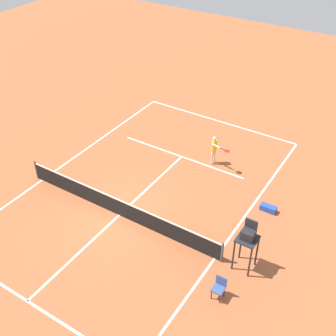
{
  "coord_description": "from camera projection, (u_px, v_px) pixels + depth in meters",
  "views": [
    {
      "loc": [
        -9.84,
        11.32,
        13.55
      ],
      "look_at": [
        -0.52,
        -3.41,
        0.8
      ],
      "focal_mm": 46.03,
      "sensor_mm": 36.0,
      "label": 1
    }
  ],
  "objects": [
    {
      "name": "umpire_chair",
      "position": [
        248.0,
        238.0,
        16.54
      ],
      "size": [
        0.8,
        0.8,
        2.41
      ],
      "color": "#232328",
      "rests_on": "ground"
    },
    {
      "name": "court_lines",
      "position": [
        119.0,
        215.0,
        19.96
      ],
      "size": [
        10.04,
        20.61,
        0.01
      ],
      "color": "white",
      "rests_on": "ground"
    },
    {
      "name": "courtside_chair_near",
      "position": [
        219.0,
        287.0,
        16.0
      ],
      "size": [
        0.44,
        0.46,
        0.95
      ],
      "color": "#262626",
      "rests_on": "ground"
    },
    {
      "name": "ground_plane",
      "position": [
        119.0,
        215.0,
        19.97
      ],
      "size": [
        60.0,
        60.0,
        0.0
      ],
      "primitive_type": "plane",
      "color": "#AD5933"
    },
    {
      "name": "equipment_bag",
      "position": [
        268.0,
        208.0,
        20.12
      ],
      "size": [
        0.76,
        0.32,
        0.3
      ],
      "primitive_type": "cube",
      "color": "#2647B7",
      "rests_on": "ground"
    },
    {
      "name": "tennis_net",
      "position": [
        119.0,
        207.0,
        19.67
      ],
      "size": [
        10.64,
        0.1,
        1.07
      ],
      "color": "#4C4C51",
      "rests_on": "ground"
    },
    {
      "name": "tennis_ball",
      "position": [
        194.0,
        173.0,
        22.55
      ],
      "size": [
        0.07,
        0.07,
        0.07
      ],
      "primitive_type": "sphere",
      "color": "#CCE033",
      "rests_on": "ground"
    },
    {
      "name": "player_serving",
      "position": [
        214.0,
        148.0,
        22.71
      ],
      "size": [
        1.23,
        0.76,
        1.67
      ],
      "rotation": [
        0.0,
        0.0,
        1.38
      ],
      "color": "beige",
      "rests_on": "ground"
    }
  ]
}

